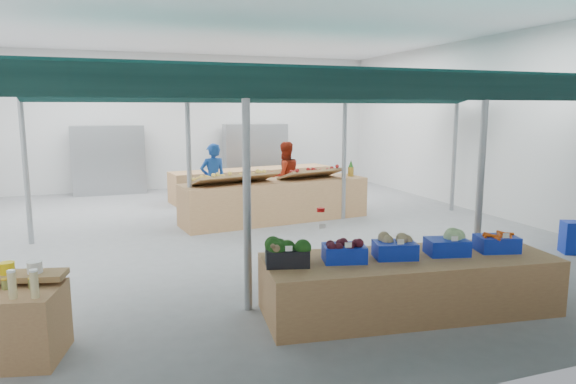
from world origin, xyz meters
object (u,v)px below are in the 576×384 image
Objects in this scene: fruit_counter at (276,201)px; crate_stack at (576,238)px; vendor_left at (213,180)px; vendor_right at (285,176)px; veg_counter at (409,284)px.

crate_stack is (4.12, -4.29, -0.18)m from fruit_counter.
fruit_counter is 1.68m from vendor_left.
vendor_right reaches higher than crate_stack.
veg_counter is at bearing -163.45° from crate_stack.
fruit_counter is at bearing 54.20° from vendor_right.
crate_stack is at bearing 23.79° from veg_counter.
crate_stack is 0.33× the size of vendor_left.
vendor_left is (-1.20, 1.10, 0.40)m from fruit_counter.
vendor_right is at bearing 172.81° from vendor_left.
fruit_counter is 2.50× the size of vendor_left.
veg_counter is at bearing -98.21° from fruit_counter.
fruit_counter is 2.50× the size of vendor_right.
vendor_left is (-1.10, 6.64, 0.51)m from veg_counter.
fruit_counter is 1.31m from vendor_right.
vendor_right reaches higher than fruit_counter.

